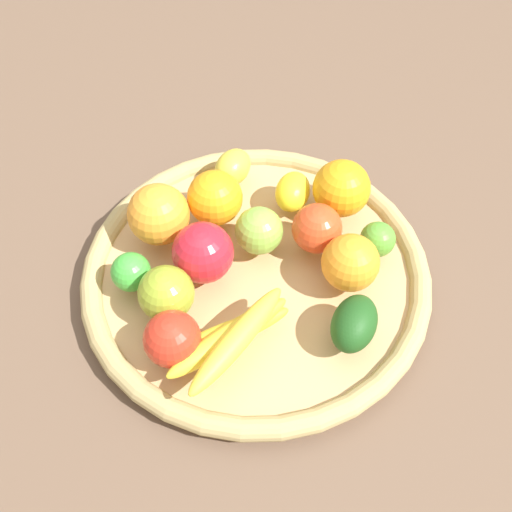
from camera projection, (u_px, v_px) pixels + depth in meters
The scene contains 17 objects.
ground_plane at pixel (256, 282), 0.82m from camera, with size 2.40×2.40×0.00m, color brown.
basket at pixel (256, 274), 0.81m from camera, with size 0.47×0.47×0.04m.
banana_bunch at pixel (230, 337), 0.70m from camera, with size 0.12×0.18×0.05m.
apple_0 at pixel (317, 228), 0.79m from camera, with size 0.07×0.07×0.07m, color #D04320.
apple_2 at pixel (259, 231), 0.79m from camera, with size 0.06×0.06×0.06m, color #81B843.
orange_0 at pixel (159, 214), 0.79m from camera, with size 0.08×0.08×0.08m, color orange.
orange_2 at pixel (341, 188), 0.82m from camera, with size 0.08×0.08×0.08m, color orange.
orange_1 at pixel (215, 198), 0.82m from camera, with size 0.08×0.08×0.08m, color orange.
lemon_1 at pixel (233, 167), 0.87m from camera, with size 0.07×0.05×0.05m, color yellow.
orange_3 at pixel (350, 263), 0.75m from camera, with size 0.07×0.07×0.07m, color orange.
apple_1 at pixel (203, 253), 0.76m from camera, with size 0.08×0.08×0.08m, color red.
lime_0 at pixel (131, 272), 0.76m from camera, with size 0.05×0.05×0.05m, color green.
apple_4 at pixel (166, 293), 0.72m from camera, with size 0.07×0.07×0.07m, color olive.
lemon_0 at pixel (293, 192), 0.84m from camera, with size 0.07×0.05×0.05m, color yellow.
avocado at pixel (354, 323), 0.71m from camera, with size 0.08×0.05×0.05m, color #1C4B19.
lime_1 at pixel (378, 239), 0.79m from camera, with size 0.05×0.05×0.05m, color #519A30.
apple_3 at pixel (172, 339), 0.69m from camera, with size 0.07×0.07×0.07m, color red.
Camera 1 is at (-0.45, 0.15, 0.68)m, focal length 42.00 mm.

